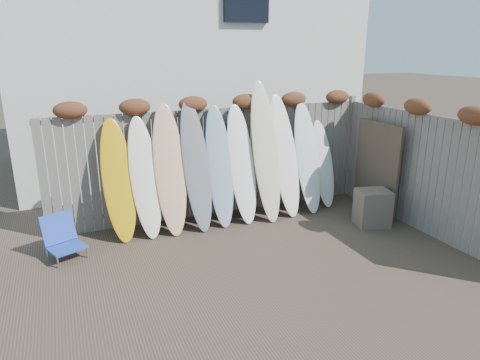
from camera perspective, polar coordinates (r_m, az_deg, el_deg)
name	(u,v)px	position (r m, az deg, el deg)	size (l,w,h in m)	color
ground	(272,269)	(6.27, 4.35, -11.80)	(80.00, 80.00, 0.00)	#493A2D
back_fence	(218,153)	(7.92, -2.95, 3.67)	(6.05, 0.28, 2.24)	slate
right_fence	(428,167)	(7.77, 23.75, 1.63)	(0.28, 4.40, 2.24)	slate
house	(179,41)	(11.76, -8.17, 17.81)	(8.50, 5.50, 6.33)	silver
beach_chair	(62,238)	(7.01, -22.59, -7.12)	(0.66, 0.67, 0.66)	#2445B6
wooden_crate	(372,208)	(7.95, 17.25, -3.56)	(0.55, 0.46, 0.65)	#463F35
lattice_panel	(376,169)	(8.42, 17.74, 1.47)	(0.05, 1.16, 1.74)	#473C2B
surfboard_0	(118,180)	(7.19, -15.92, -0.05)	(0.51, 0.07, 2.05)	#DEA20B
surfboard_1	(145,178)	(7.23, -12.58, 0.33)	(0.48, 0.07, 2.05)	white
surfboard_2	(170,169)	(7.27, -9.35, 1.42)	(0.52, 0.07, 2.26)	#E49D7A
surfboard_3	(196,166)	(7.36, -5.87, 1.88)	(0.47, 0.07, 2.30)	slate
surfboard_4	(220,166)	(7.52, -2.75, 1.88)	(0.46, 0.07, 2.19)	#87A2BC
surfboard_5	(242,164)	(7.66, 0.25, 2.13)	(0.49, 0.07, 2.17)	white
surfboard_6	(266,151)	(7.77, 3.43, 3.86)	(0.49, 0.07, 2.60)	beige
surfboard_7	(285,156)	(8.01, 5.96, 3.24)	(0.52, 0.07, 2.32)	white
surfboard_8	(308,158)	(8.27, 8.99, 2.98)	(0.49, 0.07, 2.15)	white
surfboard_9	(323,164)	(8.63, 11.00, 2.14)	(0.45, 0.07, 1.74)	white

